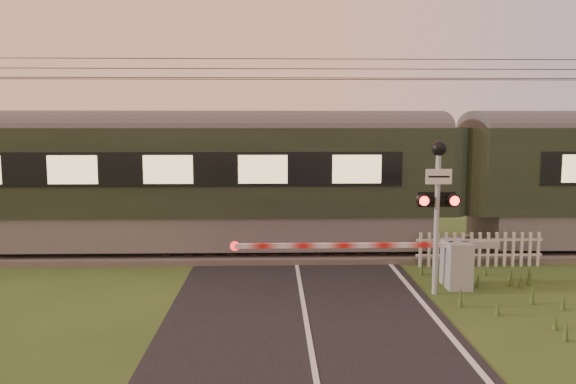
{
  "coord_description": "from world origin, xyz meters",
  "views": [
    {
      "loc": [
        -0.68,
        -11.12,
        4.11
      ],
      "look_at": [
        -0.3,
        3.2,
        2.37
      ],
      "focal_mm": 35.0,
      "sensor_mm": 36.0,
      "label": 1
    }
  ],
  "objects_px": {
    "boom_gate": "(445,261)",
    "picket_fence": "(480,249)",
    "train": "(454,179)",
    "crossing_signal": "(438,190)"
  },
  "relations": [
    {
      "from": "crossing_signal",
      "to": "boom_gate",
      "type": "bearing_deg",
      "value": 53.98
    },
    {
      "from": "train",
      "to": "picket_fence",
      "type": "height_order",
      "value": "train"
    },
    {
      "from": "crossing_signal",
      "to": "picket_fence",
      "type": "height_order",
      "value": "crossing_signal"
    },
    {
      "from": "train",
      "to": "boom_gate",
      "type": "bearing_deg",
      "value": -110.18
    },
    {
      "from": "train",
      "to": "picket_fence",
      "type": "bearing_deg",
      "value": -84.26
    },
    {
      "from": "crossing_signal",
      "to": "picket_fence",
      "type": "relative_size",
      "value": 1.01
    },
    {
      "from": "train",
      "to": "boom_gate",
      "type": "height_order",
      "value": "train"
    },
    {
      "from": "boom_gate",
      "to": "picket_fence",
      "type": "height_order",
      "value": "boom_gate"
    },
    {
      "from": "train",
      "to": "crossing_signal",
      "type": "height_order",
      "value": "train"
    },
    {
      "from": "train",
      "to": "crossing_signal",
      "type": "relative_size",
      "value": 12.09
    }
  ]
}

